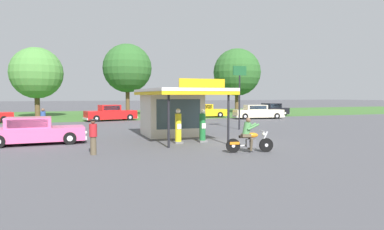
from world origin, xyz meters
TOP-DOWN VIEW (x-y plane):
  - ground_plane at (0.00, 0.00)m, footprint 300.00×300.00m
  - grass_verge_strip at (0.00, 30.00)m, footprint 120.00×24.00m
  - service_station_kiosk at (-1.89, 3.86)m, footprint 4.15×7.14m
  - gas_pump_nearside at (-2.60, 0.73)m, footprint 0.44×0.44m
  - gas_pump_offside at (-1.19, 0.73)m, footprint 0.44×0.44m
  - motorcycle_with_rider at (-0.48, -3.14)m, footprint 2.15×0.80m
  - featured_classic_sedan at (-9.84, 3.04)m, footprint 5.12×2.06m
  - parked_car_second_row_spare at (6.79, 20.26)m, footprint 5.61×2.67m
  - parked_car_back_row_far_left at (1.82, 16.97)m, footprint 5.45×2.49m
  - parked_car_back_row_left at (11.54, 15.88)m, footprint 5.75×2.66m
  - parked_car_back_row_far_right at (-4.11, 18.62)m, footprint 5.50×2.83m
  - parked_car_back_row_centre_left at (15.96, 20.09)m, footprint 5.29×2.58m
  - bystander_admiring_sedan at (-9.84, 9.54)m, footprint 0.34×0.34m
  - bystander_chatting_near_pumps at (-7.14, -1.34)m, footprint 0.34×0.34m
  - tree_oak_right at (-11.71, 26.93)m, footprint 5.98×5.98m
  - tree_oak_far_left at (-1.08, 26.42)m, footprint 6.13×6.13m
  - tree_oak_distant_spare at (15.46, 28.31)m, footprint 7.01×7.01m
  - roadside_pole_sign at (3.98, 6.10)m, footprint 1.10×0.12m

SIDE VIEW (x-z plane):
  - ground_plane at x=0.00m, z-range 0.00..0.00m
  - grass_verge_strip at x=0.00m, z-range 0.00..0.01m
  - motorcycle_with_rider at x=-0.48m, z-range -0.14..1.44m
  - featured_classic_sedan at x=-9.84m, z-range -0.05..1.38m
  - parked_car_back_row_far_left at x=1.82m, z-range -0.06..1.43m
  - parked_car_back_row_left at x=11.54m, z-range -0.06..1.47m
  - parked_car_second_row_spare at x=6.79m, z-range -0.06..1.49m
  - parked_car_back_row_centre_left at x=15.96m, z-range -0.07..1.50m
  - parked_car_back_row_far_right at x=-4.11m, z-range -0.08..1.53m
  - bystander_chatting_near_pumps at x=-7.14m, z-range 0.05..1.61m
  - gas_pump_offside at x=-1.19m, z-range -0.08..1.76m
  - gas_pump_nearside at x=-2.60m, z-range -0.08..1.79m
  - bystander_admiring_sedan at x=-9.84m, z-range 0.05..1.71m
  - service_station_kiosk at x=-1.89m, z-range 0.05..3.45m
  - roadside_pole_sign at x=3.98m, z-range 0.87..5.66m
  - tree_oak_right at x=-11.71m, z-range 1.02..9.22m
  - tree_oak_far_left at x=-1.08m, z-range 1.46..10.54m
  - tree_oak_distant_spare at x=15.46m, z-range 1.25..10.79m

